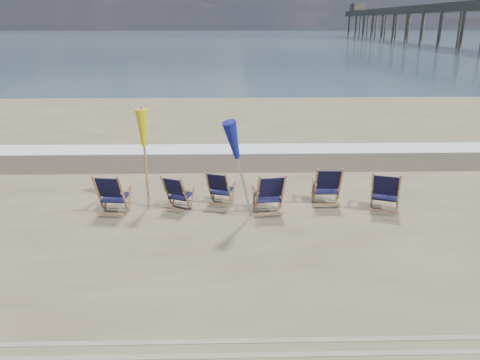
{
  "coord_description": "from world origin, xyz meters",
  "views": [
    {
      "loc": [
        -0.24,
        -7.68,
        4.25
      ],
      "look_at": [
        0.0,
        2.2,
        0.9
      ],
      "focal_mm": 35.0,
      "sensor_mm": 36.0,
      "label": 1
    }
  ],
  "objects_px": {
    "beach_chair_1": "(185,194)",
    "umbrella_yellow": "(144,134)",
    "beach_chair_2": "(228,189)",
    "beach_chair_5": "(398,194)",
    "beach_chair_3": "(283,194)",
    "beach_chair_0": "(123,195)",
    "beach_chair_4": "(340,186)",
    "umbrella_blue": "(242,141)",
    "fishing_pier": "(457,19)"
  },
  "relations": [
    {
      "from": "beach_chair_1",
      "to": "umbrella_yellow",
      "type": "height_order",
      "value": "umbrella_yellow"
    },
    {
      "from": "beach_chair_2",
      "to": "beach_chair_5",
      "type": "distance_m",
      "value": 3.94
    },
    {
      "from": "beach_chair_3",
      "to": "beach_chair_1",
      "type": "bearing_deg",
      "value": -13.02
    },
    {
      "from": "beach_chair_1",
      "to": "beach_chair_0",
      "type": "bearing_deg",
      "value": 33.52
    },
    {
      "from": "beach_chair_3",
      "to": "beach_chair_4",
      "type": "height_order",
      "value": "beach_chair_3"
    },
    {
      "from": "beach_chair_0",
      "to": "umbrella_yellow",
      "type": "relative_size",
      "value": 0.45
    },
    {
      "from": "beach_chair_2",
      "to": "umbrella_yellow",
      "type": "relative_size",
      "value": 0.39
    },
    {
      "from": "beach_chair_0",
      "to": "beach_chair_1",
      "type": "xyz_separation_m",
      "value": [
        1.38,
        0.21,
        -0.07
      ]
    },
    {
      "from": "umbrella_blue",
      "to": "fishing_pier",
      "type": "xyz_separation_m",
      "value": [
        37.97,
        71.97,
        2.81
      ]
    },
    {
      "from": "beach_chair_3",
      "to": "fishing_pier",
      "type": "distance_m",
      "value": 80.78
    },
    {
      "from": "beach_chair_3",
      "to": "beach_chair_4",
      "type": "xyz_separation_m",
      "value": [
        1.42,
        0.47,
        -0.01
      ]
    },
    {
      "from": "beach_chair_1",
      "to": "beach_chair_2",
      "type": "distance_m",
      "value": 1.06
    },
    {
      "from": "beach_chair_1",
      "to": "umbrella_yellow",
      "type": "distance_m",
      "value": 1.68
    },
    {
      "from": "beach_chair_4",
      "to": "umbrella_yellow",
      "type": "relative_size",
      "value": 0.44
    },
    {
      "from": "beach_chair_1",
      "to": "beach_chair_5",
      "type": "xyz_separation_m",
      "value": [
        4.9,
        -0.28,
        0.07
      ]
    },
    {
      "from": "beach_chair_0",
      "to": "beach_chair_1",
      "type": "relative_size",
      "value": 1.17
    },
    {
      "from": "beach_chair_3",
      "to": "umbrella_blue",
      "type": "bearing_deg",
      "value": 8.68
    },
    {
      "from": "umbrella_yellow",
      "to": "beach_chair_0",
      "type": "bearing_deg",
      "value": -129.29
    },
    {
      "from": "beach_chair_3",
      "to": "beach_chair_5",
      "type": "relative_size",
      "value": 1.0
    },
    {
      "from": "beach_chair_4",
      "to": "beach_chair_3",
      "type": "bearing_deg",
      "value": 21.18
    },
    {
      "from": "beach_chair_0",
      "to": "beach_chair_3",
      "type": "bearing_deg",
      "value": -172.01
    },
    {
      "from": "beach_chair_3",
      "to": "beach_chair_4",
      "type": "bearing_deg",
      "value": -169.58
    },
    {
      "from": "beach_chair_1",
      "to": "beach_chair_5",
      "type": "bearing_deg",
      "value": -158.33
    },
    {
      "from": "umbrella_blue",
      "to": "beach_chair_0",
      "type": "bearing_deg",
      "value": 174.14
    },
    {
      "from": "beach_chair_5",
      "to": "fishing_pier",
      "type": "distance_m",
      "value": 79.67
    },
    {
      "from": "beach_chair_4",
      "to": "beach_chair_5",
      "type": "distance_m",
      "value": 1.34
    },
    {
      "from": "beach_chair_1",
      "to": "umbrella_blue",
      "type": "height_order",
      "value": "umbrella_blue"
    },
    {
      "from": "beach_chair_0",
      "to": "umbrella_blue",
      "type": "xyz_separation_m",
      "value": [
        2.69,
        -0.28,
        1.32
      ]
    },
    {
      "from": "beach_chair_2",
      "to": "beach_chair_4",
      "type": "bearing_deg",
      "value": -160.97
    },
    {
      "from": "umbrella_blue",
      "to": "fishing_pier",
      "type": "bearing_deg",
      "value": 62.18
    },
    {
      "from": "beach_chair_4",
      "to": "beach_chair_0",
      "type": "bearing_deg",
      "value": 8.24
    },
    {
      "from": "beach_chair_0",
      "to": "beach_chair_4",
      "type": "height_order",
      "value": "beach_chair_0"
    },
    {
      "from": "beach_chair_5",
      "to": "fishing_pier",
      "type": "height_order",
      "value": "fishing_pier"
    },
    {
      "from": "beach_chair_2",
      "to": "beach_chair_4",
      "type": "relative_size",
      "value": 0.88
    },
    {
      "from": "beach_chair_1",
      "to": "beach_chair_2",
      "type": "xyz_separation_m",
      "value": [
        1.01,
        0.32,
        0.0
      ]
    },
    {
      "from": "beach_chair_4",
      "to": "beach_chair_5",
      "type": "bearing_deg",
      "value": 158.7
    },
    {
      "from": "fishing_pier",
      "to": "umbrella_yellow",
      "type": "bearing_deg",
      "value": -119.47
    },
    {
      "from": "beach_chair_2",
      "to": "fishing_pier",
      "type": "relative_size",
      "value": 0.01
    },
    {
      "from": "beach_chair_3",
      "to": "beach_chair_4",
      "type": "distance_m",
      "value": 1.5
    },
    {
      "from": "beach_chair_4",
      "to": "umbrella_yellow",
      "type": "distance_m",
      "value": 4.78
    },
    {
      "from": "beach_chair_2",
      "to": "umbrella_blue",
      "type": "bearing_deg",
      "value": 130.03
    },
    {
      "from": "beach_chair_5",
      "to": "fishing_pier",
      "type": "bearing_deg",
      "value": -95.26
    },
    {
      "from": "beach_chair_2",
      "to": "fishing_pier",
      "type": "xyz_separation_m",
      "value": [
        38.26,
        71.16,
        4.2
      ]
    },
    {
      "from": "beach_chair_2",
      "to": "beach_chair_5",
      "type": "bearing_deg",
      "value": -168.61
    },
    {
      "from": "beach_chair_4",
      "to": "fishing_pier",
      "type": "height_order",
      "value": "fishing_pier"
    },
    {
      "from": "beach_chair_1",
      "to": "umbrella_blue",
      "type": "xyz_separation_m",
      "value": [
        1.31,
        -0.49,
        1.4
      ]
    },
    {
      "from": "beach_chair_4",
      "to": "umbrella_yellow",
      "type": "height_order",
      "value": "umbrella_yellow"
    },
    {
      "from": "beach_chair_2",
      "to": "beach_chair_5",
      "type": "xyz_separation_m",
      "value": [
        3.89,
        -0.6,
        0.07
      ]
    },
    {
      "from": "beach_chair_0",
      "to": "beach_chair_1",
      "type": "distance_m",
      "value": 1.4
    },
    {
      "from": "beach_chair_5",
      "to": "umbrella_yellow",
      "type": "xyz_separation_m",
      "value": [
        -5.82,
        0.63,
        1.29
      ]
    }
  ]
}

